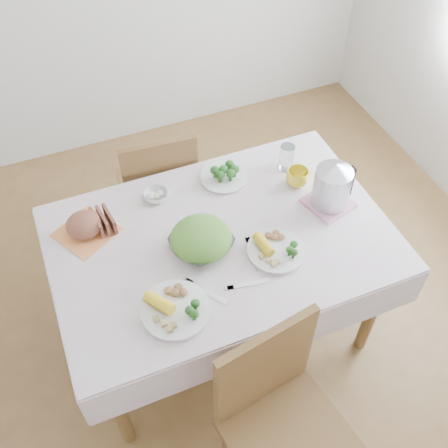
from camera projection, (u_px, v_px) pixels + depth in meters
name	position (u px, v px, depth m)	size (l,w,h in m)	color
floor	(222.00, 325.00, 2.90)	(3.60, 3.60, 0.00)	brown
dining_table	(222.00, 286.00, 2.62)	(1.40, 0.90, 0.75)	brown
tablecloth	(222.00, 238.00, 2.33)	(1.50, 1.00, 0.01)	silver
chair_near	(290.00, 440.00, 2.04)	(0.44, 0.44, 0.98)	brown
chair_far	(157.00, 185.00, 2.97)	(0.41, 0.41, 0.91)	brown
salad_bowl	(201.00, 243.00, 2.26)	(0.25, 0.25, 0.06)	white
dinner_plate_left	(176.00, 310.00, 2.06)	(0.28, 0.28, 0.02)	white
dinner_plate_right	(276.00, 251.00, 2.26)	(0.25, 0.25, 0.02)	white
broccoli_plate	(223.00, 178.00, 2.56)	(0.23, 0.23, 0.02)	beige
napkin	(87.00, 232.00, 2.34)	(0.23, 0.23, 0.00)	#F38A4A
bread_loaf	(84.00, 224.00, 2.30)	(0.16, 0.15, 0.10)	brown
fruit_bowl	(156.00, 196.00, 2.47)	(0.12, 0.12, 0.04)	white
yellow_mug	(297.00, 177.00, 2.52)	(0.11, 0.11, 0.09)	yellow
glass_tumbler	(287.00, 158.00, 2.58)	(0.07, 0.07, 0.14)	white
pink_tray	(328.00, 203.00, 2.45)	(0.20, 0.20, 0.02)	pink
electric_kettle	(332.00, 186.00, 2.37)	(0.17, 0.17, 0.24)	#B2B5BA
fork_left	(206.00, 291.00, 2.13)	(0.02, 0.21, 0.00)	silver
fork_right	(253.00, 254.00, 2.26)	(0.02, 0.19, 0.00)	silver
knife	(248.00, 284.00, 2.16)	(0.02, 0.18, 0.00)	silver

